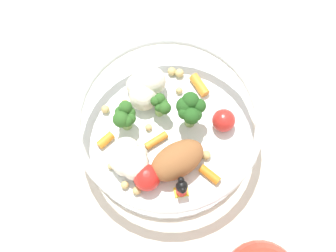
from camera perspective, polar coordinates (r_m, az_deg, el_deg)
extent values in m
plane|color=silver|center=(0.63, -1.40, -2.70)|extent=(2.40, 2.40, 0.00)
cylinder|color=white|center=(0.63, 0.00, -0.95)|extent=(0.22, 0.22, 0.01)
torus|color=white|center=(0.58, 0.00, 0.83)|extent=(0.23, 0.23, 0.01)
ellipsoid|color=#935B33|center=(0.59, 1.07, -3.98)|extent=(0.08, 0.08, 0.04)
cylinder|color=#7FAD5B|center=(0.62, -4.81, 0.43)|extent=(0.01, 0.01, 0.02)
sphere|color=#2D6023|center=(0.60, -4.95, 2.16)|extent=(0.02, 0.02, 0.02)
sphere|color=#2D6023|center=(0.61, -5.46, 1.60)|extent=(0.02, 0.02, 0.02)
sphere|color=#2D6023|center=(0.60, -5.60, 1.20)|extent=(0.01, 0.01, 0.01)
sphere|color=#2D6023|center=(0.60, -5.47, 0.77)|extent=(0.02, 0.02, 0.02)
sphere|color=#2D6023|center=(0.60, -4.77, 0.56)|extent=(0.01, 0.01, 0.01)
sphere|color=#2D6023|center=(0.60, -4.40, 0.86)|extent=(0.01, 0.01, 0.01)
sphere|color=#2D6023|center=(0.61, -4.40, 1.52)|extent=(0.01, 0.01, 0.01)
cylinder|color=#7FAD5B|center=(0.63, -0.85, 1.91)|extent=(0.01, 0.01, 0.02)
sphere|color=#2D6023|center=(0.61, -0.91, 3.15)|extent=(0.01, 0.01, 0.01)
sphere|color=#2D6023|center=(0.61, -1.50, 2.90)|extent=(0.01, 0.01, 0.01)
sphere|color=#2D6023|center=(0.61, -1.14, 2.16)|extent=(0.01, 0.01, 0.01)
sphere|color=#2D6023|center=(0.61, -0.37, 2.11)|extent=(0.02, 0.02, 0.02)
sphere|color=#2D6023|center=(0.61, -0.51, 2.71)|extent=(0.01, 0.01, 0.01)
cylinder|color=#7FAD5B|center=(0.62, 2.57, 0.87)|extent=(0.01, 0.01, 0.03)
sphere|color=#23561E|center=(0.59, 2.61, 2.96)|extent=(0.02, 0.02, 0.02)
sphere|color=#23561E|center=(0.60, 2.00, 2.34)|extent=(0.02, 0.02, 0.02)
sphere|color=#23561E|center=(0.59, 1.92, 1.52)|extent=(0.02, 0.02, 0.02)
sphere|color=#23561E|center=(0.59, 2.73, 1.17)|extent=(0.02, 0.02, 0.02)
sphere|color=#23561E|center=(0.59, 3.16, 1.33)|extent=(0.02, 0.02, 0.02)
sphere|color=#23561E|center=(0.60, 3.61, 2.35)|extent=(0.02, 0.02, 0.02)
sphere|color=white|center=(0.60, -4.37, -3.67)|extent=(0.04, 0.04, 0.04)
sphere|color=white|center=(0.60, -4.87, -2.95)|extent=(0.04, 0.04, 0.04)
sphere|color=white|center=(0.60, -5.34, -3.94)|extent=(0.03, 0.03, 0.03)
sphere|color=white|center=(0.60, -5.02, -4.37)|extent=(0.03, 0.03, 0.03)
sphere|color=white|center=(0.59, -3.82, -4.67)|extent=(0.03, 0.03, 0.03)
sphere|color=white|center=(0.60, -3.60, -4.09)|extent=(0.03, 0.03, 0.03)
sphere|color=white|center=(0.60, -3.44, -3.26)|extent=(0.02, 0.02, 0.02)
sphere|color=silver|center=(0.64, -2.83, 5.48)|extent=(0.03, 0.03, 0.03)
sphere|color=silver|center=(0.64, -3.52, 4.66)|extent=(0.03, 0.03, 0.03)
sphere|color=silver|center=(0.64, -3.54, 4.01)|extent=(0.02, 0.02, 0.02)
sphere|color=silver|center=(0.63, -2.86, 3.41)|extent=(0.04, 0.04, 0.04)
sphere|color=silver|center=(0.63, -2.78, 4.21)|extent=(0.04, 0.04, 0.04)
sphere|color=silver|center=(0.63, -1.95, 5.22)|extent=(0.04, 0.04, 0.04)
cube|color=yellow|center=(0.60, 1.54, -7.61)|extent=(0.02, 0.02, 0.00)
cylinder|color=red|center=(0.59, 1.57, -7.35)|extent=(0.02, 0.02, 0.02)
sphere|color=black|center=(0.58, 1.61, -6.98)|extent=(0.01, 0.01, 0.01)
sphere|color=black|center=(0.57, 1.73, -7.43)|extent=(0.01, 0.01, 0.01)
sphere|color=black|center=(0.57, 1.52, -6.27)|extent=(0.01, 0.01, 0.01)
cylinder|color=orange|center=(0.61, 4.85, -5.62)|extent=(0.02, 0.03, 0.01)
cylinder|color=orange|center=(0.62, -7.23, -1.60)|extent=(0.02, 0.02, 0.01)
cylinder|color=orange|center=(0.62, -1.44, -1.68)|extent=(0.03, 0.03, 0.01)
cylinder|color=orange|center=(0.65, 3.66, 4.75)|extent=(0.03, 0.03, 0.01)
sphere|color=red|center=(0.62, 6.46, 0.64)|extent=(0.03, 0.03, 0.03)
sphere|color=red|center=(0.59, -2.45, -5.99)|extent=(0.03, 0.03, 0.03)
sphere|color=tan|center=(0.60, -3.64, -7.48)|extent=(0.01, 0.01, 0.01)
sphere|color=tan|center=(0.64, -7.25, 1.93)|extent=(0.01, 0.01, 0.01)
sphere|color=#D1B775|center=(0.66, -3.26, 6.11)|extent=(0.01, 0.01, 0.01)
sphere|color=tan|center=(0.61, 4.45, -3.37)|extent=(0.01, 0.01, 0.01)
sphere|color=#D1B775|center=(0.66, 1.32, 6.14)|extent=(0.01, 0.01, 0.01)
sphere|color=#D1B775|center=(0.61, -6.62, -4.60)|extent=(0.01, 0.01, 0.01)
sphere|color=tan|center=(0.66, 0.44, 6.34)|extent=(0.01, 0.01, 0.01)
sphere|color=tan|center=(0.60, -5.02, -6.82)|extent=(0.01, 0.01, 0.01)
sphere|color=#D1B775|center=(0.65, 1.30, 4.13)|extent=(0.01, 0.01, 0.01)
sphere|color=#D1B775|center=(0.62, -2.27, -0.13)|extent=(0.01, 0.01, 0.01)
sphere|color=#D1B775|center=(0.64, -5.04, 2.74)|extent=(0.01, 0.01, 0.01)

